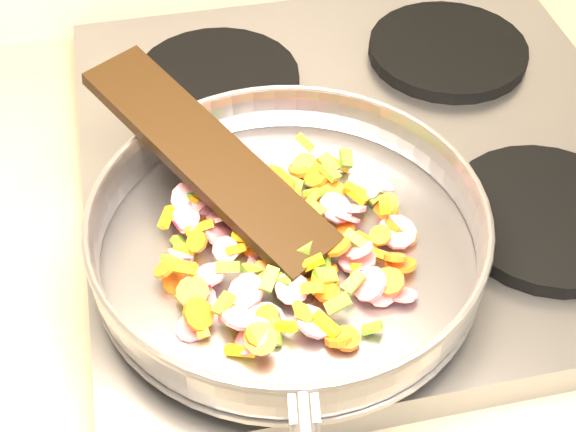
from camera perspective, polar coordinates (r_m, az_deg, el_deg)
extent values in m
cube|color=#939399|center=(0.88, 5.55, 3.86)|extent=(0.60, 0.60, 0.04)
cylinder|color=black|center=(0.74, -1.80, -3.37)|extent=(0.19, 0.19, 0.02)
cylinder|color=black|center=(0.82, 17.91, -0.04)|extent=(0.19, 0.19, 0.02)
cylinder|color=black|center=(0.94, -5.06, 9.61)|extent=(0.19, 0.19, 0.02)
cylinder|color=black|center=(1.00, 11.29, 11.49)|extent=(0.19, 0.19, 0.02)
cylinder|color=#9E9EA5|center=(0.73, 0.00, -2.51)|extent=(0.35, 0.35, 0.01)
torus|color=#9E9EA5|center=(0.71, 0.00, -1.04)|extent=(0.39, 0.39, 0.05)
torus|color=#9E9EA5|center=(0.69, 0.00, 0.23)|extent=(0.35, 0.35, 0.01)
cube|color=#9E9EA5|center=(0.59, 1.11, -13.65)|extent=(0.03, 0.03, 0.02)
cylinder|color=orange|center=(0.74, 4.04, -1.03)|extent=(0.03, 0.03, 0.01)
cube|color=#EEAE13|center=(0.73, 5.47, -1.76)|extent=(0.02, 0.03, 0.01)
cube|color=#EEAE13|center=(0.67, -3.89, -7.10)|extent=(0.01, 0.03, 0.02)
cube|color=#649927|center=(0.78, 4.15, 4.11)|extent=(0.02, 0.02, 0.02)
cube|color=#EEAE13|center=(0.72, 1.30, -2.63)|extent=(0.03, 0.02, 0.01)
cube|color=#EEAE13|center=(0.66, -3.37, -9.52)|extent=(0.03, 0.02, 0.02)
cylinder|color=orange|center=(0.70, -1.68, -3.96)|extent=(0.03, 0.03, 0.02)
cylinder|color=#C3133A|center=(0.69, 5.85, -4.85)|extent=(0.04, 0.05, 0.03)
cylinder|color=orange|center=(0.76, 7.16, 0.96)|extent=(0.03, 0.02, 0.02)
cube|color=#649927|center=(0.80, -3.16, 4.21)|extent=(0.01, 0.02, 0.01)
cylinder|color=orange|center=(0.68, 2.77, -5.43)|extent=(0.03, 0.03, 0.01)
cube|color=#EEAE13|center=(0.78, -3.65, 3.92)|extent=(0.02, 0.01, 0.01)
cylinder|color=#C3133A|center=(0.75, 4.67, 0.57)|extent=(0.03, 0.03, 0.02)
cylinder|color=#C3133A|center=(0.73, 7.77, -1.13)|extent=(0.05, 0.05, 0.01)
cylinder|color=#C3133A|center=(0.74, 4.12, -0.04)|extent=(0.03, 0.03, 0.03)
cylinder|color=orange|center=(0.78, -0.36, 1.88)|extent=(0.03, 0.03, 0.02)
cylinder|color=orange|center=(0.72, 6.58, -1.37)|extent=(0.02, 0.02, 0.01)
cube|color=#649927|center=(0.75, -3.58, 0.49)|extent=(0.02, 0.03, 0.02)
cylinder|color=#C3133A|center=(0.73, 0.29, 0.07)|extent=(0.03, 0.03, 0.02)
cylinder|color=orange|center=(0.71, 2.74, -3.97)|extent=(0.03, 0.02, 0.02)
cylinder|color=#C3133A|center=(0.69, 0.71, -5.58)|extent=(0.04, 0.03, 0.03)
cylinder|color=#C3133A|center=(0.69, 6.64, -5.34)|extent=(0.03, 0.02, 0.02)
cylinder|color=orange|center=(0.74, 8.34, -1.48)|extent=(0.02, 0.02, 0.01)
cylinder|color=#C3133A|center=(0.77, -1.85, 2.78)|extent=(0.04, 0.04, 0.02)
cylinder|color=#C3133A|center=(0.76, -4.62, 2.30)|extent=(0.04, 0.04, 0.01)
cylinder|color=orange|center=(0.71, 3.45, -2.08)|extent=(0.04, 0.04, 0.02)
cylinder|color=#C3133A|center=(0.78, -2.44, 3.17)|extent=(0.03, 0.04, 0.03)
cylinder|color=orange|center=(0.74, -1.35, 0.71)|extent=(0.03, 0.03, 0.02)
cube|color=#EEAE13|center=(0.72, -3.13, -1.15)|extent=(0.02, 0.01, 0.01)
cube|color=#EEAE13|center=(0.71, -0.02, -1.87)|extent=(0.02, 0.02, 0.01)
cube|color=#649927|center=(0.70, -8.24, -3.24)|extent=(0.02, 0.02, 0.02)
cylinder|color=orange|center=(0.76, -0.31, 2.04)|extent=(0.02, 0.03, 0.02)
cube|color=#649927|center=(0.76, 1.95, 1.66)|extent=(0.02, 0.02, 0.02)
cylinder|color=orange|center=(0.72, -1.79, -1.10)|extent=(0.04, 0.04, 0.01)
cube|color=#649927|center=(0.75, 0.07, 0.24)|extent=(0.02, 0.02, 0.02)
cube|color=#649927|center=(0.73, -7.60, -2.08)|extent=(0.02, 0.02, 0.02)
cube|color=#EEAE13|center=(0.80, 3.57, 3.72)|extent=(0.02, 0.02, 0.02)
cube|color=#649927|center=(0.73, 1.87, 0.29)|extent=(0.02, 0.02, 0.01)
cube|color=#649927|center=(0.68, -1.34, -4.51)|extent=(0.02, 0.03, 0.01)
cylinder|color=orange|center=(0.77, 3.18, 1.67)|extent=(0.03, 0.03, 0.01)
cylinder|color=orange|center=(0.65, -2.25, -8.53)|extent=(0.02, 0.02, 0.02)
cube|color=#649927|center=(0.69, -4.28, -3.63)|extent=(0.02, 0.02, 0.01)
cube|color=#EEAE13|center=(0.71, -3.12, -1.44)|extent=(0.02, 0.02, 0.01)
cube|color=#EEAE13|center=(0.66, 2.70, -7.71)|extent=(0.02, 0.03, 0.01)
cylinder|color=orange|center=(0.72, -2.42, -1.93)|extent=(0.04, 0.04, 0.02)
cube|color=#EEAE13|center=(0.80, 1.23, 5.24)|extent=(0.02, 0.02, 0.02)
cylinder|color=orange|center=(0.70, 0.92, -5.00)|extent=(0.03, 0.03, 0.01)
cylinder|color=#C3133A|center=(0.80, 0.82, 3.55)|extent=(0.05, 0.05, 0.02)
cylinder|color=#C3133A|center=(0.74, 7.21, -1.10)|extent=(0.04, 0.04, 0.01)
cube|color=#649927|center=(0.78, -1.41, 2.54)|extent=(0.02, 0.02, 0.01)
cylinder|color=orange|center=(0.68, -6.79, -5.40)|extent=(0.04, 0.04, 0.02)
cylinder|color=#C3133A|center=(0.73, -7.04, -0.43)|extent=(0.03, 0.03, 0.02)
cylinder|color=#C3133A|center=(0.79, -2.65, 3.38)|extent=(0.03, 0.03, 0.01)
cylinder|color=#C3133A|center=(0.70, 5.12, -2.41)|extent=(0.04, 0.03, 0.02)
cube|color=#649927|center=(0.77, -2.42, 2.08)|extent=(0.03, 0.02, 0.01)
cylinder|color=#C3133A|center=(0.77, 6.61, 2.27)|extent=(0.03, 0.03, 0.02)
cylinder|color=#C3133A|center=(0.75, -3.30, 0.44)|extent=(0.04, 0.04, 0.01)
cube|color=#EEAE13|center=(0.77, -6.87, 1.63)|extent=(0.02, 0.02, 0.02)
cube|color=#649927|center=(0.77, 6.29, 1.56)|extent=(0.02, 0.02, 0.01)
cylinder|color=orange|center=(0.72, -6.51, -1.81)|extent=(0.02, 0.03, 0.02)
cube|color=#649927|center=(0.76, -6.65, 1.70)|extent=(0.02, 0.02, 0.01)
cylinder|color=orange|center=(0.74, 7.66, -0.65)|extent=(0.03, 0.03, 0.02)
cylinder|color=orange|center=(0.71, -8.08, -4.75)|extent=(0.02, 0.03, 0.02)
cube|color=#EEAE13|center=(0.74, 1.49, 0.87)|extent=(0.02, 0.02, 0.02)
cylinder|color=orange|center=(0.71, -1.13, -1.76)|extent=(0.03, 0.03, 0.02)
cylinder|color=orange|center=(0.75, -2.32, 1.92)|extent=(0.03, 0.03, 0.02)
cylinder|color=orange|center=(0.66, 3.61, -8.75)|extent=(0.03, 0.03, 0.02)
cube|color=#649927|center=(0.75, -4.67, 1.55)|extent=(0.02, 0.02, 0.01)
cylinder|color=#C3133A|center=(0.73, 1.40, -2.05)|extent=(0.04, 0.04, 0.03)
cylinder|color=orange|center=(0.77, 2.08, 2.88)|extent=(0.04, 0.04, 0.03)
cube|color=#649927|center=(0.70, -2.51, -3.82)|extent=(0.02, 0.02, 0.01)
cube|color=#649927|center=(0.68, 4.66, -4.74)|extent=(0.02, 0.02, 0.01)
cube|color=#649927|center=(0.67, 6.01, -7.92)|extent=(0.02, 0.01, 0.02)
cylinder|color=orange|center=(0.69, 7.19, -4.63)|extent=(0.03, 0.03, 0.01)
cube|color=#649927|center=(0.67, 3.58, -6.24)|extent=(0.02, 0.01, 0.02)
cylinder|color=#C3133A|center=(0.69, -3.04, -5.38)|extent=(0.04, 0.05, 0.03)
cube|color=#EEAE13|center=(0.76, -6.45, 1.54)|extent=(0.02, 0.03, 0.02)
cylinder|color=orange|center=(0.78, -0.81, 3.04)|extent=(0.03, 0.03, 0.02)
cube|color=#EEAE13|center=(0.75, 0.49, 1.19)|extent=(0.02, 0.02, 0.01)
cube|color=#EEAE13|center=(0.71, -3.79, -2.32)|extent=(0.02, 0.01, 0.01)
cube|color=#649927|center=(0.69, 2.70, -4.26)|extent=(0.02, 0.02, 0.01)
cylinder|color=orange|center=(0.74, -2.12, -0.17)|extent=(0.03, 0.03, 0.02)
cube|color=#649927|center=(0.67, -1.07, -8.30)|extent=(0.02, 0.03, 0.02)
cube|color=#649927|center=(0.77, 3.04, 3.09)|extent=(0.02, 0.02, 0.01)
cube|color=#649927|center=(0.69, -0.04, -4.16)|extent=(0.02, 0.03, 0.01)
cube|color=#EEAE13|center=(0.72, 6.79, -2.81)|extent=(0.02, 0.02, 0.01)
cylinder|color=#C3133A|center=(0.68, -6.95, -7.92)|extent=(0.03, 0.03, 0.01)
cube|color=#649927|center=(0.80, 1.66, 3.55)|extent=(0.03, 0.02, 0.01)
cylinder|color=#C3133A|center=(0.73, -2.31, 0.46)|extent=(0.02, 0.03, 0.02)
cylinder|color=#C3133A|center=(0.68, -1.57, -7.51)|extent=(0.05, 0.05, 0.02)
cube|color=#649927|center=(0.71, 4.83, -1.69)|extent=(0.02, 0.02, 0.01)
cylinder|color=#C3133A|center=(0.66, 1.79, -7.52)|extent=(0.04, 0.04, 0.02)
cylinder|color=orange|center=(0.67, -1.47, -7.18)|extent=(0.02, 0.02, 0.02)
cylinder|color=orange|center=(0.71, 8.03, -3.46)|extent=(0.04, 0.04, 0.02)
cylinder|color=#C3133A|center=(0.79, -5.51, 2.73)|extent=(0.03, 0.04, 0.02)
cube|color=#649927|center=(0.75, -2.50, 1.09)|extent=(0.02, 0.02, 0.01)
cylinder|color=orange|center=(0.67, -6.40, -6.95)|extent=(0.03, 0.04, 0.03)
cube|color=#EEAE13|center=(0.76, 4.84, 1.57)|extent=(0.02, 0.02, 0.02)
cube|color=#EEAE13|center=(0.76, 4.76, 1.83)|extent=(0.02, 0.02, 0.02)
cylinder|color=#C3133A|center=(0.72, -7.68, -2.78)|extent=(0.03, 0.03, 0.02)
cube|color=#649927|center=(0.76, 2.22, 0.88)|extent=(0.02, 0.02, 0.02)
cube|color=#EEAE13|center=(0.69, 1.80, -3.32)|extent=(0.02, 0.01, 0.01)
cube|color=#EEAE13|center=(0.74, 6.92, 0.72)|extent=(0.02, 0.03, 0.02)
cylinder|color=#C3133A|center=(0.78, -4.37, 1.84)|extent=(0.04, 0.04, 0.02)
cylinder|color=#C3133A|center=(0.68, -4.00, -7.22)|extent=(0.03, 0.02, 0.03)
cylinder|color=#C3133A|center=(0.74, 3.42, 0.59)|extent=(0.05, 0.05, 0.02)
cylinder|color=#C3133A|center=(0.69, -6.33, -5.91)|extent=(0.04, 0.04, 0.03)
cube|color=#EEAE13|center=(0.70, 2.75, -4.84)|extent=(0.02, 0.02, 0.01)
cube|color=#649927|center=(0.78, 2.00, 2.64)|extent=(0.02, 0.01, 0.02)
cube|color=#649927|center=(0.69, -7.13, -5.40)|extent=(0.03, 0.02, 0.02)
cube|color=#649927|center=(0.79, -5.20, 3.18)|extent=(0.02, 0.02, 0.01)
cylinder|color=orange|center=(0.70, 7.61, -2.92)|extent=(0.03, 0.02, 0.02)
cylinder|color=orange|center=(0.79, 1.23, 3.58)|extent=(0.04, 0.03, 0.03)
cylinder|color=#C3133A|center=(0.73, -7.28, -0.17)|extent=(0.03, 0.04, 0.02)
cube|color=#EEAE13|center=(0.71, 1.46, -2.60)|extent=(0.02, 0.02, 0.01)
cylinder|color=#C3133A|center=(0.72, -2.01, -3.44)|extent=(0.03, 0.03, 0.02)
cylinder|color=#C3133A|center=(0.70, -5.71, -4.21)|extent=(0.04, 0.04, 0.02)
cylinder|color=orange|center=(0.76, 6.97, 0.35)|extent=(0.03, 0.03, 0.02)
cube|color=#EEAE13|center=(0.73, 0.47, -0.10)|extent=(0.02, 0.01, 0.01)
cube|color=#649927|center=(0.78, 2.88, 3.74)|extent=(0.02, 0.02, 0.01)
cylinder|color=orange|center=(0.69, -3.15, -6.21)|extent=(0.03, 0.03, 0.01)
cylinder|color=orange|center=(0.66, 4.20, -8.68)|extent=(0.03, 0.03, 0.01)
cylinder|color=orange|center=(0.64, -1.95, -8.73)|extent=(0.04, 0.04, 0.02)
cube|color=#EEAE13|center=(0.66, -0.07, -7.87)|extent=(0.02, 0.02, 0.02)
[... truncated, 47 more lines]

